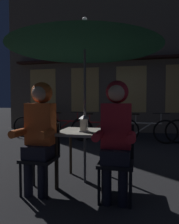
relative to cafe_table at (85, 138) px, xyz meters
The scene contains 14 objects.
ground_plane 0.64m from the cafe_table, ahead, with size 60.00×60.00×0.00m, color #232326.
cafe_table is the anchor object (origin of this frame).
patio_umbrella 1.42m from the cafe_table, ahead, with size 2.10×2.10×2.31m.
lantern 0.24m from the cafe_table, 82.84° to the right, with size 0.11×0.11×0.23m.
chair_left 0.62m from the cafe_table, 142.45° to the right, with size 0.40×0.40×0.87m.
chair_right 0.62m from the cafe_table, 37.55° to the right, with size 0.40×0.40×0.87m.
person_left_hooded 0.67m from the cafe_table, 138.43° to the right, with size 0.45×0.56×1.40m.
person_right_hooded 0.67m from the cafe_table, 41.57° to the right, with size 0.45×0.56×1.40m.
shopfront_building 5.95m from the cafe_table, 84.62° to the left, with size 10.00×0.93×6.20m.
bicycle_nearest 4.07m from the cafe_table, 126.28° to the left, with size 1.68×0.14×0.84m.
bicycle_second 3.65m from the cafe_table, 113.21° to the left, with size 1.67×0.26×0.84m.
bicycle_third 3.16m from the cafe_table, 96.19° to the left, with size 1.65×0.40×0.84m.
bicycle_fourth 3.32m from the cafe_table, 72.89° to the left, with size 1.68×0.19×0.84m.
potted_plant 5.22m from the cafe_table, 122.54° to the left, with size 0.60×0.60×0.92m.
Camera 1 is at (0.70, -2.85, 1.15)m, focal length 33.69 mm.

